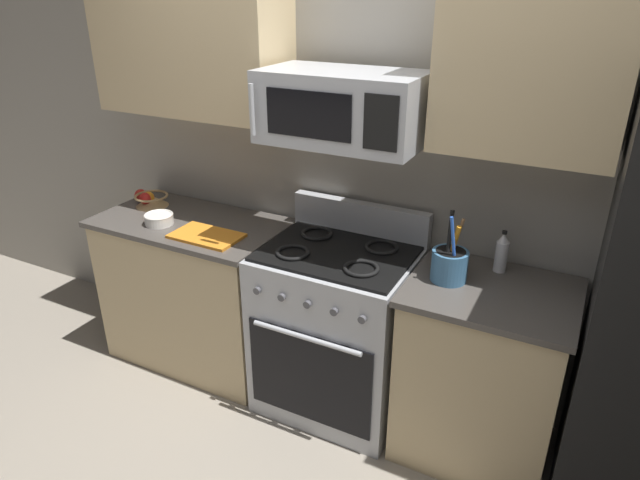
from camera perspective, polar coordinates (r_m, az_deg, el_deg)
name	(u,v)px	position (r m, az deg, el deg)	size (l,w,h in m)	color
ground_plane	(280,476)	(2.90, -4.13, -22.80)	(16.00, 16.00, 0.00)	gray
wall_back	(370,159)	(2.95, 5.08, 8.25)	(8.00, 0.10, 2.60)	#9E998E
counter_left	(197,290)	(3.44, -12.43, -5.03)	(1.08, 0.61, 0.91)	tan
range_oven	(337,328)	(2.99, 1.70, -8.94)	(0.76, 0.65, 1.09)	#B2B5BA
counter_right	(480,373)	(2.82, 16.01, -12.84)	(0.73, 0.61, 0.91)	tan
microwave	(342,107)	(2.56, 2.29, 13.33)	(0.73, 0.44, 0.32)	#B2B5BA
upper_cabinets_left	(190,38)	(3.14, -13.13, 19.37)	(1.07, 0.34, 0.77)	tan
upper_cabinets_right	(535,57)	(2.44, 21.01, 17.00)	(0.72, 0.34, 0.77)	tan
utensil_crock	(450,264)	(2.57, 13.05, -2.37)	(0.16, 0.16, 0.33)	teal
fruit_basket	(151,200)	(3.51, -16.84, 3.96)	(0.20, 0.20, 0.09)	tan
apple_loose	(141,195)	(3.60, -17.78, 4.35)	(0.08, 0.08, 0.08)	red
cutting_board	(206,236)	(3.01, -11.48, 0.41)	(0.37, 0.22, 0.02)	orange
bottle_vinegar	(502,253)	(2.71, 18.00, -1.26)	(0.06, 0.06, 0.20)	silver
prep_bowl	(159,219)	(3.23, -16.07, 2.10)	(0.16, 0.16, 0.06)	white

